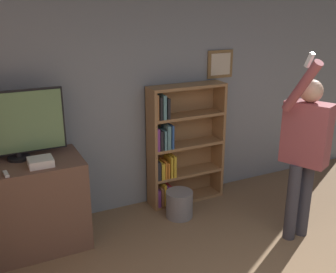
# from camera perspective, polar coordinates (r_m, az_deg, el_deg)

# --- Properties ---
(wall_back) EXTENTS (6.71, 0.09, 2.70)m
(wall_back) POSITION_cam_1_polar(r_m,az_deg,el_deg) (4.84, -1.37, 5.60)
(wall_back) COLOR gray
(wall_back) RESTS_ON ground_plane
(tv_ledge) EXTENTS (1.18, 0.68, 0.96)m
(tv_ledge) POSITION_cam_1_polar(r_m,az_deg,el_deg) (4.33, -19.91, -9.49)
(tv_ledge) COLOR brown
(tv_ledge) RESTS_ON ground_plane
(television) EXTENTS (0.96, 0.22, 0.70)m
(television) POSITION_cam_1_polar(r_m,az_deg,el_deg) (4.13, -21.36, 1.60)
(television) COLOR black
(television) RESTS_ON tv_ledge
(game_console) EXTENTS (0.23, 0.21, 0.08)m
(game_console) POSITION_cam_1_polar(r_m,az_deg,el_deg) (3.99, -18.00, -3.53)
(game_console) COLOR white
(game_console) RESTS_ON tv_ledge
(remote_loose) EXTENTS (0.05, 0.14, 0.02)m
(remote_loose) POSITION_cam_1_polar(r_m,az_deg,el_deg) (3.90, -22.46, -5.04)
(remote_loose) COLOR white
(remote_loose) RESTS_ON tv_ledge
(bookshelf) EXTENTS (0.99, 0.28, 1.52)m
(bookshelf) POSITION_cam_1_polar(r_m,az_deg,el_deg) (4.94, 1.53, -1.56)
(bookshelf) COLOR #997047
(bookshelf) RESTS_ON ground_plane
(person) EXTENTS (0.60, 0.58, 2.04)m
(person) POSITION_cam_1_polar(r_m,az_deg,el_deg) (4.27, 19.32, -1.20)
(person) COLOR #383842
(person) RESTS_ON ground_plane
(waste_bin) EXTENTS (0.32, 0.32, 0.33)m
(waste_bin) POSITION_cam_1_polar(r_m,az_deg,el_deg) (4.79, 1.66, -9.77)
(waste_bin) COLOR gray
(waste_bin) RESTS_ON ground_plane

